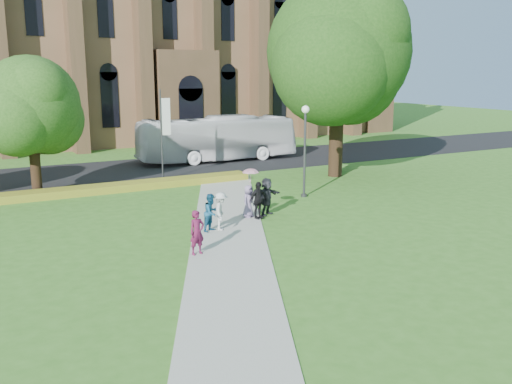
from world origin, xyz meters
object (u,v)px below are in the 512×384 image
large_tree (339,52)px  tour_coach (217,139)px  pedestrian_0 (197,232)px  streetlamp (305,140)px

large_tree → tour_coach: large_tree is taller
large_tree → pedestrian_0: bearing=-142.8°
streetlamp → tour_coach: 14.56m
streetlamp → pedestrian_0: bearing=-144.1°
streetlamp → large_tree: size_ratio=0.40×
streetlamp → large_tree: 8.73m
streetlamp → large_tree: bearing=39.3°
streetlamp → pedestrian_0: streetlamp is taller
large_tree → pedestrian_0: 20.33m
streetlamp → pedestrian_0: (-9.58, -6.93, -2.36)m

